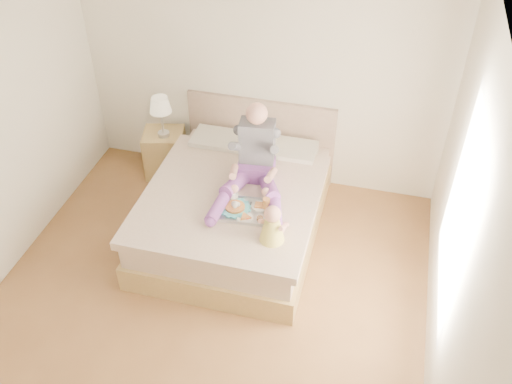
% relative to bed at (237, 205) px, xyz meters
% --- Properties ---
extents(room, '(4.02, 4.22, 2.71)m').
position_rel_bed_xyz_m(room, '(0.08, -1.08, 1.19)').
color(room, brown).
rests_on(room, ground).
extents(bed, '(1.70, 2.18, 1.00)m').
position_rel_bed_xyz_m(bed, '(0.00, 0.00, 0.00)').
color(bed, '#9B7F48').
rests_on(bed, ground).
extents(nightstand, '(0.54, 0.50, 0.56)m').
position_rel_bed_xyz_m(nightstand, '(-1.09, 0.72, -0.04)').
color(nightstand, '#9B7F48').
rests_on(nightstand, ground).
extents(lamp, '(0.24, 0.24, 0.49)m').
position_rel_bed_xyz_m(lamp, '(-1.06, 0.68, 0.62)').
color(lamp, silver).
rests_on(lamp, nightstand).
extents(adult, '(0.72, 1.06, 0.86)m').
position_rel_bed_xyz_m(adult, '(0.18, 0.03, 0.54)').
color(adult, '#6A3584').
rests_on(adult, bed).
extents(tray, '(0.51, 0.41, 0.14)m').
position_rel_bed_xyz_m(tray, '(0.20, -0.39, 0.32)').
color(tray, silver).
rests_on(tray, bed).
extents(baby, '(0.25, 0.34, 0.38)m').
position_rel_bed_xyz_m(baby, '(0.54, -0.70, 0.45)').
color(baby, gold).
rests_on(baby, bed).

